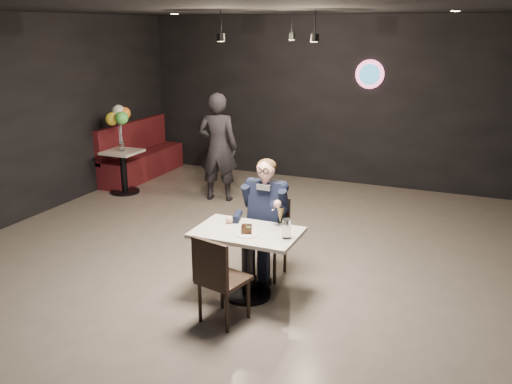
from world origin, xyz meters
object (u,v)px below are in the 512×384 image
at_px(chair_far, 266,238).
at_px(passerby, 218,147).
at_px(side_table, 124,173).
at_px(balloon_vase, 122,147).
at_px(booth_bench, 142,150).
at_px(chair_near, 224,278).
at_px(main_table, 247,264).
at_px(sundae_glass, 287,229).
at_px(seated_man, 267,217).

relative_size(chair_far, passerby, 0.51).
bearing_deg(side_table, balloon_vase, 0.00).
relative_size(booth_bench, balloon_vase, 14.72).
distance_m(side_table, balloon_vase, 0.46).
relative_size(side_table, passerby, 0.40).
bearing_deg(side_table, chair_near, -42.18).
xyz_separation_m(main_table, chair_near, (0.00, -0.55, 0.09)).
height_order(sundae_glass, booth_bench, booth_bench).
bearing_deg(seated_man, passerby, 127.38).
xyz_separation_m(sundae_glass, balloon_vase, (-3.97, 2.66, -0.03)).
xyz_separation_m(chair_near, sundae_glass, (0.45, 0.53, 0.39)).
height_order(sundae_glass, balloon_vase, sundae_glass).
bearing_deg(chair_far, chair_near, -90.00).
height_order(main_table, chair_far, chair_far).
distance_m(chair_near, booth_bench, 5.68).
distance_m(main_table, side_table, 4.41).
relative_size(chair_near, side_table, 1.28).
relative_size(chair_near, balloon_vase, 6.36).
bearing_deg(chair_far, balloon_vase, 149.34).
bearing_deg(passerby, seated_man, 115.50).
distance_m(seated_man, side_table, 4.12).
xyz_separation_m(booth_bench, passerby, (2.00, -0.70, 0.36)).
bearing_deg(booth_bench, main_table, -43.58).
xyz_separation_m(main_table, passerby, (-1.83, 2.94, 0.52)).
height_order(main_table, sundae_glass, sundae_glass).
xyz_separation_m(chair_far, sundae_glass, (0.45, -0.57, 0.39)).
distance_m(chair_near, seated_man, 1.14).
bearing_deg(side_table, chair_far, -30.66).
bearing_deg(main_table, side_table, 143.17).
height_order(seated_man, sundae_glass, seated_man).
height_order(chair_far, balloon_vase, chair_far).
relative_size(main_table, side_table, 1.53).
bearing_deg(balloon_vase, chair_far, -30.66).
xyz_separation_m(chair_near, balloon_vase, (-3.53, 3.20, 0.36)).
bearing_deg(main_table, chair_near, -90.00).
height_order(side_table, passerby, passerby).
relative_size(main_table, balloon_vase, 7.61).
distance_m(seated_man, balloon_vase, 4.10).
bearing_deg(chair_near, sundae_glass, 62.85).
bearing_deg(main_table, balloon_vase, 143.17).
bearing_deg(seated_man, sundae_glass, -51.96).
relative_size(chair_far, chair_near, 1.00).
xyz_separation_m(chair_far, balloon_vase, (-3.53, 2.09, 0.36)).
height_order(chair_far, passerby, passerby).
relative_size(chair_near, seated_man, 0.64).
xyz_separation_m(chair_far, booth_bench, (-3.83, 3.09, 0.07)).
relative_size(main_table, booth_bench, 0.52).
xyz_separation_m(sundae_glass, side_table, (-3.97, 2.66, -0.49)).
xyz_separation_m(seated_man, passerby, (-1.83, 2.39, 0.18)).
xyz_separation_m(seated_man, balloon_vase, (-3.53, 2.09, 0.10)).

